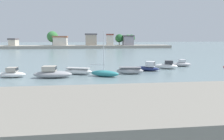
{
  "coord_description": "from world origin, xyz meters",
  "views": [
    {
      "loc": [
        5.01,
        -17.82,
        5.91
      ],
      "look_at": [
        8.62,
        13.53,
        0.68
      ],
      "focal_mm": 32.6,
      "sensor_mm": 36.0,
      "label": 1
    }
  ],
  "objects_px": {
    "mooring_buoy_1": "(224,67)",
    "moored_boat_4": "(105,73)",
    "moored_boat_3": "(78,71)",
    "moored_boat_6": "(147,68)",
    "moored_boat_5": "(130,71)",
    "moored_boat_8": "(181,64)",
    "moored_boat_7": "(166,66)",
    "moored_boat_1": "(12,74)",
    "moored_boat_2": "(52,73)"
  },
  "relations": [
    {
      "from": "moored_boat_8",
      "to": "moored_boat_5",
      "type": "bearing_deg",
      "value": -143.43
    },
    {
      "from": "moored_boat_2",
      "to": "moored_boat_6",
      "type": "height_order",
      "value": "moored_boat_2"
    },
    {
      "from": "moored_boat_6",
      "to": "moored_boat_7",
      "type": "height_order",
      "value": "moored_boat_6"
    },
    {
      "from": "moored_boat_2",
      "to": "moored_boat_6",
      "type": "relative_size",
      "value": 1.17
    },
    {
      "from": "moored_boat_5",
      "to": "moored_boat_6",
      "type": "relative_size",
      "value": 0.92
    },
    {
      "from": "moored_boat_4",
      "to": "moored_boat_7",
      "type": "height_order",
      "value": "moored_boat_4"
    },
    {
      "from": "moored_boat_5",
      "to": "moored_boat_7",
      "type": "height_order",
      "value": "moored_boat_7"
    },
    {
      "from": "moored_boat_7",
      "to": "moored_boat_2",
      "type": "bearing_deg",
      "value": -144.61
    },
    {
      "from": "moored_boat_1",
      "to": "moored_boat_3",
      "type": "xyz_separation_m",
      "value": [
        9.5,
        1.4,
        -0.05
      ]
    },
    {
      "from": "moored_boat_2",
      "to": "moored_boat_6",
      "type": "bearing_deg",
      "value": 18.88
    },
    {
      "from": "moored_boat_3",
      "to": "moored_boat_5",
      "type": "distance_m",
      "value": 8.19
    },
    {
      "from": "moored_boat_2",
      "to": "moored_boat_8",
      "type": "distance_m",
      "value": 25.19
    },
    {
      "from": "moored_boat_3",
      "to": "moored_boat_7",
      "type": "xyz_separation_m",
      "value": [
        15.9,
        3.78,
        0.06
      ]
    },
    {
      "from": "moored_boat_5",
      "to": "moored_boat_6",
      "type": "height_order",
      "value": "moored_boat_6"
    },
    {
      "from": "moored_boat_1",
      "to": "moored_boat_6",
      "type": "xyz_separation_m",
      "value": [
        21.25,
        3.52,
        -0.01
      ]
    },
    {
      "from": "moored_boat_2",
      "to": "moored_boat_7",
      "type": "distance_m",
      "value": 20.4
    },
    {
      "from": "moored_boat_4",
      "to": "moored_boat_5",
      "type": "xyz_separation_m",
      "value": [
        4.16,
        1.65,
        0.04
      ]
    },
    {
      "from": "moored_boat_6",
      "to": "moored_boat_2",
      "type": "bearing_deg",
      "value": -134.6
    },
    {
      "from": "moored_boat_5",
      "to": "moored_boat_8",
      "type": "height_order",
      "value": "moored_boat_8"
    },
    {
      "from": "moored_boat_7",
      "to": "moored_boat_8",
      "type": "distance_m",
      "value": 4.93
    },
    {
      "from": "moored_boat_3",
      "to": "moored_boat_7",
      "type": "relative_size",
      "value": 1.09
    },
    {
      "from": "moored_boat_8",
      "to": "moored_boat_4",
      "type": "bearing_deg",
      "value": -145.65
    },
    {
      "from": "moored_boat_5",
      "to": "moored_boat_8",
      "type": "relative_size",
      "value": 1.09
    },
    {
      "from": "moored_boat_1",
      "to": "moored_boat_2",
      "type": "height_order",
      "value": "moored_boat_2"
    },
    {
      "from": "moored_boat_2",
      "to": "moored_boat_7",
      "type": "relative_size",
      "value": 1.29
    },
    {
      "from": "moored_boat_4",
      "to": "moored_boat_7",
      "type": "xyz_separation_m",
      "value": [
        11.89,
        6.01,
        0.07
      ]
    },
    {
      "from": "moored_boat_1",
      "to": "moored_boat_3",
      "type": "relative_size",
      "value": 0.88
    },
    {
      "from": "moored_boat_3",
      "to": "moored_boat_2",
      "type": "bearing_deg",
      "value": -127.71
    },
    {
      "from": "moored_boat_6",
      "to": "mooring_buoy_1",
      "type": "distance_m",
      "value": 15.74
    },
    {
      "from": "moored_boat_8",
      "to": "mooring_buoy_1",
      "type": "xyz_separation_m",
      "value": [
        7.37,
        -2.67,
        -0.32
      ]
    },
    {
      "from": "moored_boat_2",
      "to": "moored_boat_5",
      "type": "xyz_separation_m",
      "value": [
        11.74,
        1.71,
        -0.1
      ]
    },
    {
      "from": "moored_boat_1",
      "to": "moored_boat_6",
      "type": "height_order",
      "value": "moored_boat_6"
    },
    {
      "from": "moored_boat_1",
      "to": "moored_boat_8",
      "type": "height_order",
      "value": "moored_boat_1"
    },
    {
      "from": "moored_boat_4",
      "to": "moored_boat_2",
      "type": "bearing_deg",
      "value": -154.57
    },
    {
      "from": "mooring_buoy_1",
      "to": "moored_boat_4",
      "type": "bearing_deg",
      "value": -165.55
    },
    {
      "from": "moored_boat_3",
      "to": "moored_boat_6",
      "type": "xyz_separation_m",
      "value": [
        11.76,
        2.12,
        0.04
      ]
    },
    {
      "from": "moored_boat_1",
      "to": "moored_boat_5",
      "type": "xyz_separation_m",
      "value": [
        17.67,
        0.81,
        -0.02
      ]
    },
    {
      "from": "moored_boat_1",
      "to": "moored_boat_4",
      "type": "xyz_separation_m",
      "value": [
        13.51,
        -0.84,
        -0.06
      ]
    },
    {
      "from": "moored_boat_4",
      "to": "moored_boat_6",
      "type": "height_order",
      "value": "moored_boat_4"
    },
    {
      "from": "moored_boat_2",
      "to": "moored_boat_4",
      "type": "relative_size",
      "value": 0.84
    },
    {
      "from": "moored_boat_1",
      "to": "moored_boat_7",
      "type": "xyz_separation_m",
      "value": [
        25.4,
        5.17,
        0.01
      ]
    },
    {
      "from": "moored_boat_5",
      "to": "mooring_buoy_1",
      "type": "height_order",
      "value": "moored_boat_5"
    },
    {
      "from": "moored_boat_3",
      "to": "moored_boat_7",
      "type": "bearing_deg",
      "value": 32.81
    },
    {
      "from": "moored_boat_1",
      "to": "moored_boat_8",
      "type": "xyz_separation_m",
      "value": [
        29.54,
        7.86,
        -0.06
      ]
    },
    {
      "from": "moored_boat_6",
      "to": "moored_boat_4",
      "type": "bearing_deg",
      "value": -121.32
    },
    {
      "from": "moored_boat_8",
      "to": "moored_boat_1",
      "type": "bearing_deg",
      "value": -159.25
    },
    {
      "from": "moored_boat_2",
      "to": "mooring_buoy_1",
      "type": "distance_m",
      "value": 31.57
    },
    {
      "from": "mooring_buoy_1",
      "to": "moored_boat_1",
      "type": "bearing_deg",
      "value": -172.0
    },
    {
      "from": "moored_boat_1",
      "to": "moored_boat_4",
      "type": "distance_m",
      "value": 13.54
    },
    {
      "from": "moored_boat_6",
      "to": "moored_boat_8",
      "type": "distance_m",
      "value": 9.35
    }
  ]
}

